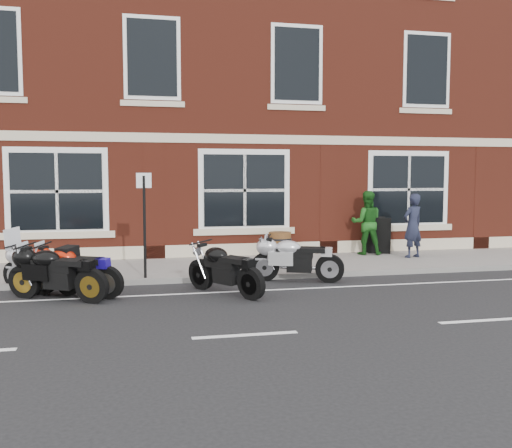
# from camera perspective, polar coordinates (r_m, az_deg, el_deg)

# --- Properties ---
(ground) EXTENTS (80.00, 80.00, 0.00)m
(ground) POSITION_cam_1_polar(r_m,az_deg,el_deg) (11.53, -4.06, -7.05)
(ground) COLOR black
(ground) RESTS_ON ground
(sidewalk) EXTENTS (30.00, 3.00, 0.12)m
(sidewalk) POSITION_cam_1_polar(r_m,az_deg,el_deg) (14.44, -5.81, -4.41)
(sidewalk) COLOR slate
(sidewalk) RESTS_ON ground
(kerb) EXTENTS (30.00, 0.16, 0.12)m
(kerb) POSITION_cam_1_polar(r_m,az_deg,el_deg) (12.90, -4.99, -5.52)
(kerb) COLOR slate
(kerb) RESTS_ON ground
(pub_building) EXTENTS (24.00, 12.00, 12.00)m
(pub_building) POSITION_cam_1_polar(r_m,az_deg,el_deg) (22.03, -8.30, 14.25)
(pub_building) COLOR maroon
(pub_building) RESTS_ON ground
(moto_touring_silver) EXTENTS (1.68, 1.27, 1.31)m
(moto_touring_silver) POSITION_cam_1_polar(r_m,az_deg,el_deg) (12.47, -20.78, -3.97)
(moto_touring_silver) COLOR black
(moto_touring_silver) RESTS_ON ground
(moto_sport_red) EXTENTS (1.94, 1.09, 0.95)m
(moto_sport_red) POSITION_cam_1_polar(r_m,az_deg,el_deg) (11.78, -17.88, -4.32)
(moto_sport_red) COLOR black
(moto_sport_red) RESTS_ON ground
(moto_sport_black) EXTENTS (1.94, 1.20, 0.97)m
(moto_sport_black) POSITION_cam_1_polar(r_m,az_deg,el_deg) (11.53, -19.34, -4.49)
(moto_sport_black) COLOR black
(moto_sport_black) RESTS_ON ground
(moto_sport_silver) EXTENTS (1.99, 0.91, 0.94)m
(moto_sport_silver) POSITION_cam_1_polar(r_m,az_deg,el_deg) (12.83, 3.95, -3.38)
(moto_sport_silver) COLOR black
(moto_sport_silver) RESTS_ON ground
(moto_naked_black) EXTENTS (1.28, 1.83, 0.95)m
(moto_naked_black) POSITION_cam_1_polar(r_m,az_deg,el_deg) (11.47, -3.17, -4.34)
(moto_naked_black) COLOR black
(moto_naked_black) RESTS_ON ground
(pedestrian_left) EXTENTS (0.75, 0.61, 1.77)m
(pedestrian_left) POSITION_cam_1_polar(r_m,az_deg,el_deg) (16.30, 15.40, -0.16)
(pedestrian_left) COLOR black
(pedestrian_left) RESTS_ON sidewalk
(pedestrian_right) EXTENTS (1.05, 0.92, 1.83)m
(pedestrian_right) POSITION_cam_1_polar(r_m,az_deg,el_deg) (16.63, 11.00, 0.12)
(pedestrian_right) COLOR #184F16
(pedestrian_right) RESTS_ON sidewalk
(a_board_sign) EXTENTS (0.77, 0.66, 1.08)m
(a_board_sign) POSITION_cam_1_polar(r_m,az_deg,el_deg) (16.95, 11.96, -1.09)
(a_board_sign) COLOR black
(a_board_sign) RESTS_ON sidewalk
(barrel_planter) EXTENTS (0.65, 0.65, 0.72)m
(barrel_planter) POSITION_cam_1_polar(r_m,az_deg,el_deg) (15.64, 2.39, -2.13)
(barrel_planter) COLOR #4B2D14
(barrel_planter) RESTS_ON sidewalk
(parking_sign) EXTENTS (0.33, 0.06, 2.32)m
(parking_sign) POSITION_cam_1_polar(r_m,az_deg,el_deg) (12.75, -11.10, 0.63)
(parking_sign) COLOR black
(parking_sign) RESTS_ON sidewalk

